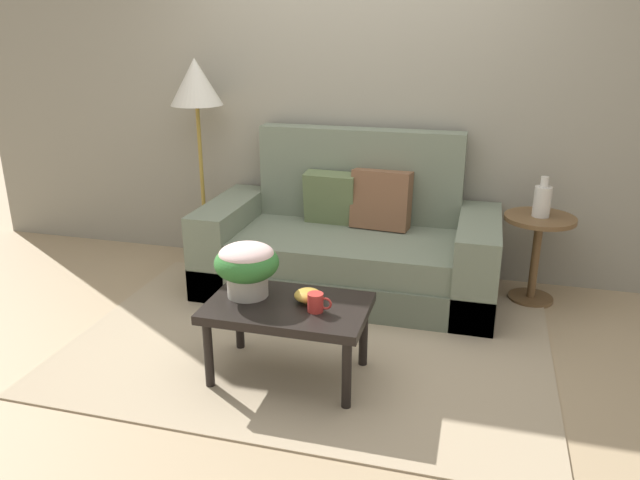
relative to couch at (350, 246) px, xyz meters
The scene contains 11 objects.
ground_plane 0.92m from the couch, 93.34° to the right, with size 14.00×14.00×0.00m, color tan.
wall_back 1.28m from the couch, 95.79° to the left, with size 6.40×0.12×2.98m, color gray.
area_rug 0.92m from the couch, 93.35° to the right, with size 2.77×1.93×0.01m, color tan.
couch is the anchor object (origin of this frame).
coffee_table 1.23m from the couch, 92.78° to the right, with size 0.84×0.53×0.43m.
side_table 1.26m from the couch, ahead, with size 0.46×0.46×0.60m.
floor_lamp 1.56m from the couch, behind, with size 0.38×0.38×1.57m.
potted_plant 1.25m from the couch, 104.11° to the right, with size 0.34×0.34×0.29m.
coffee_mug 1.29m from the couch, 85.21° to the right, with size 0.13×0.08×0.10m.
snack_bowl 1.19m from the couch, 88.24° to the right, with size 0.14×0.14×0.07m.
table_vase 1.32m from the couch, ahead, with size 0.11×0.11×0.27m.
Camera 1 is at (0.91, -3.12, 1.81)m, focal length 34.50 mm.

